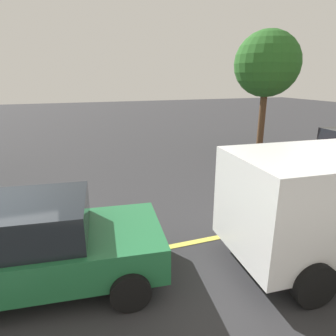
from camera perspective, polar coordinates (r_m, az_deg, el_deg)
lane_marking_centre at (r=6.36m, az=-3.48°, el=-15.85°), size 28.00×0.16×0.01m
car_green_behind_van at (r=5.53m, az=-23.89°, el=-13.40°), size 4.23×2.45×1.57m
tree_left_verge at (r=14.74m, az=18.78°, el=18.61°), size 2.95×2.95×5.55m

